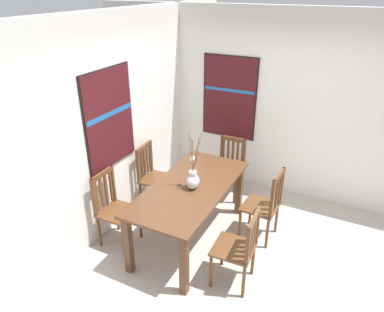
# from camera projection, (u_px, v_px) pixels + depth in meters

# --- Properties ---
(ground_plane) EXTENTS (6.40, 6.40, 0.03)m
(ground_plane) POSITION_uv_depth(u_px,v_px,m) (243.00, 262.00, 4.21)
(ground_plane) COLOR #B2A89E
(wall_back) EXTENTS (6.40, 0.12, 2.70)m
(wall_back) POSITION_uv_depth(u_px,v_px,m) (106.00, 129.00, 4.35)
(wall_back) COLOR silver
(wall_back) RESTS_ON ground_plane
(wall_side) EXTENTS (0.12, 6.40, 2.70)m
(wall_side) POSITION_uv_depth(u_px,v_px,m) (293.00, 107.00, 5.09)
(wall_side) COLOR silver
(wall_side) RESTS_ON ground_plane
(dining_table) EXTENTS (1.79, 0.85, 0.78)m
(dining_table) POSITION_uv_depth(u_px,v_px,m) (190.00, 195.00, 4.29)
(dining_table) COLOR #51331E
(dining_table) RESTS_ON ground_plane
(centerpiece_vase) EXTENTS (0.18, 0.18, 0.69)m
(centerpiece_vase) POSITION_uv_depth(u_px,v_px,m) (193.00, 179.00, 4.14)
(centerpiece_vase) COLOR silver
(centerpiece_vase) RESTS_ON dining_table
(chair_0) EXTENTS (0.44, 0.44, 0.94)m
(chair_0) POSITION_uv_depth(u_px,v_px,m) (153.00, 175.00, 5.05)
(chair_0) COLOR brown
(chair_0) RESTS_ON ground_plane
(chair_1) EXTENTS (0.43, 0.43, 0.89)m
(chair_1) POSITION_uv_depth(u_px,v_px,m) (229.00, 165.00, 5.36)
(chair_1) COLOR brown
(chair_1) RESTS_ON ground_plane
(chair_2) EXTENTS (0.44, 0.44, 0.96)m
(chair_2) POSITION_uv_depth(u_px,v_px,m) (265.00, 205.00, 4.40)
(chair_2) COLOR brown
(chair_2) RESTS_ON ground_plane
(chair_3) EXTENTS (0.44, 0.44, 0.91)m
(chair_3) POSITION_uv_depth(u_px,v_px,m) (239.00, 247.00, 3.70)
(chair_3) COLOR brown
(chair_3) RESTS_ON ground_plane
(chair_4) EXTENTS (0.42, 0.42, 0.95)m
(chair_4) POSITION_uv_depth(u_px,v_px,m) (114.00, 208.00, 4.34)
(chair_4) COLOR brown
(chair_4) RESTS_ON ground_plane
(painting_on_back_wall) EXTENTS (0.87, 0.05, 1.21)m
(painting_on_back_wall) POSITION_uv_depth(u_px,v_px,m) (109.00, 119.00, 4.27)
(painting_on_back_wall) COLOR black
(painting_on_side_wall) EXTENTS (0.05, 0.85, 1.27)m
(painting_on_side_wall) POSITION_uv_depth(u_px,v_px,m) (229.00, 98.00, 5.41)
(painting_on_side_wall) COLOR black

